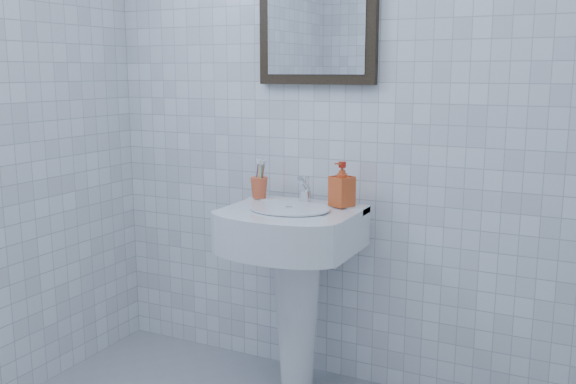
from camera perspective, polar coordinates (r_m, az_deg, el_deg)
The scene contains 6 objects.
wall_back at distance 2.59m, azimuth 5.16°, elevation 9.70°, with size 2.20×0.02×2.50m, color silver.
washbasin at distance 2.55m, azimuth 0.60°, elevation -6.82°, with size 0.51×0.37×0.78m.
faucet at distance 2.56m, azimuth 1.52°, elevation 0.06°, with size 0.05×0.10×0.11m.
toothbrush_cup at distance 2.65m, azimuth -2.58°, elevation 0.39°, with size 0.07×0.07×0.09m, color #DC5630, non-canonical shape.
soap_dispenser at distance 2.49m, azimuth 4.82°, elevation 0.70°, with size 0.08×0.08×0.17m, color red.
wall_mirror at distance 2.63m, azimuth 2.60°, elevation 16.31°, with size 0.50×0.04×0.62m.
Camera 1 is at (0.94, -1.21, 1.29)m, focal length 40.00 mm.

